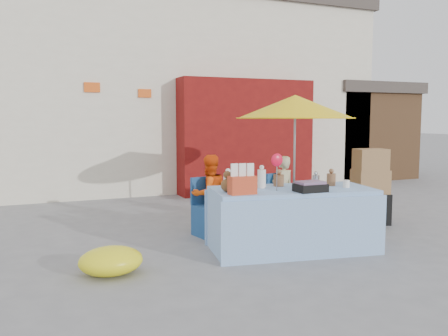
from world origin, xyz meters
name	(u,v)px	position (x,y,z in m)	size (l,w,h in m)	color
ground	(234,247)	(0.00, 0.00, 0.00)	(80.00, 80.00, 0.00)	slate
backdrop	(140,68)	(0.52, 7.52, 3.10)	(14.00, 8.00, 7.80)	silver
market_table	(291,218)	(0.62, -0.43, 0.42)	(2.26, 1.33, 1.28)	#96C0F0
chair_left	(212,218)	(-0.04, 0.69, 0.26)	(0.56, 0.55, 0.85)	navy
chair_right	(286,212)	(1.21, 0.69, 0.26)	(0.56, 0.55, 0.85)	navy
vendor_orange	(209,194)	(-0.04, 0.82, 0.59)	(0.57, 0.45, 1.18)	#FA500D
vendor_beige	(283,191)	(1.21, 0.82, 0.56)	(0.41, 0.27, 1.13)	#CABE8F
umbrella	(295,107)	(1.51, 0.97, 1.89)	(1.90, 1.90, 2.09)	gray
box_stack	(370,189)	(2.61, 0.42, 0.56)	(0.64, 0.56, 1.22)	black
tarp_bundle	(111,261)	(-1.72, -0.52, 0.16)	(0.70, 0.56, 0.32)	yellow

